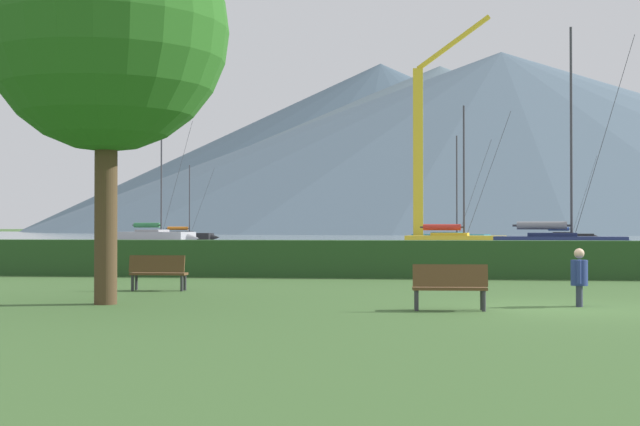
# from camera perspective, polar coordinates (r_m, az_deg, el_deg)

# --- Properties ---
(ground_plane) EXTENTS (1000.00, 1000.00, 0.00)m
(ground_plane) POSITION_cam_1_polar(r_m,az_deg,el_deg) (19.74, 14.75, -5.82)
(ground_plane) COLOR #3D602D
(harbor_water) EXTENTS (320.00, 246.00, 0.00)m
(harbor_water) POSITION_cam_1_polar(r_m,az_deg,el_deg) (156.53, 8.10, -1.46)
(harbor_water) COLOR #8C9EA3
(harbor_water) RESTS_ON ground_plane
(hedge_line) EXTENTS (80.00, 1.20, 1.25)m
(hedge_line) POSITION_cam_1_polar(r_m,az_deg,el_deg) (30.63, 12.02, -2.88)
(hedge_line) COLOR #284C23
(hedge_line) RESTS_ON ground_plane
(sailboat_slip_0) EXTENTS (8.56, 3.58, 12.99)m
(sailboat_slip_0) POSITION_cam_1_polar(r_m,az_deg,el_deg) (52.98, 14.99, -1.89)
(sailboat_slip_0) COLOR navy
(sailboat_slip_0) RESTS_ON harbor_water
(sailboat_slip_1) EXTENTS (6.88, 2.86, 9.86)m
(sailboat_slip_1) POSITION_cam_1_polar(r_m,az_deg,el_deg) (102.85, 15.28, -1.45)
(sailboat_slip_1) COLOR black
(sailboat_slip_1) RESTS_ON harbor_water
(sailboat_slip_2) EXTENTS (8.82, 4.80, 12.27)m
(sailboat_slip_2) POSITION_cam_1_polar(r_m,az_deg,el_deg) (88.57, -10.23, -1.46)
(sailboat_slip_2) COLOR #9E9EA3
(sailboat_slip_2) RESTS_ON harbor_water
(sailboat_slip_3) EXTENTS (7.59, 4.07, 9.58)m
(sailboat_slip_3) POSITION_cam_1_polar(r_m,az_deg,el_deg) (79.41, 8.29, -1.62)
(sailboat_slip_3) COLOR #19707A
(sailboat_slip_3) RESTS_ON harbor_water
(sailboat_slip_5) EXTENTS (8.01, 3.19, 10.11)m
(sailboat_slip_5) POSITION_cam_1_polar(r_m,az_deg,el_deg) (63.62, 8.62, -1.79)
(sailboat_slip_5) COLOR gold
(sailboat_slip_5) RESTS_ON harbor_water
(sailboat_slip_9) EXTENTS (7.12, 2.36, 8.60)m
(sailboat_slip_9) POSITION_cam_1_polar(r_m,az_deg,el_deg) (102.60, -8.44, -1.46)
(sailboat_slip_9) COLOR black
(sailboat_slip_9) RESTS_ON harbor_water
(park_bench_near_path) EXTENTS (1.51, 0.50, 0.95)m
(park_bench_near_path) POSITION_cam_1_polar(r_m,az_deg,el_deg) (24.60, -10.15, -3.61)
(park_bench_near_path) COLOR brown
(park_bench_near_path) RESTS_ON ground_plane
(park_bench_under_tree) EXTENTS (1.54, 0.55, 0.95)m
(park_bench_under_tree) POSITION_cam_1_polar(r_m,az_deg,el_deg) (18.70, 8.16, -4.50)
(park_bench_under_tree) COLOR brown
(park_bench_under_tree) RESTS_ON ground_plane
(person_seated_viewer) EXTENTS (0.36, 0.56, 1.25)m
(person_seated_viewer) POSITION_cam_1_polar(r_m,az_deg,el_deg) (20.27, 15.99, -3.74)
(person_seated_viewer) COLOR #2D3347
(person_seated_viewer) RESTS_ON ground_plane
(park_tree) EXTENTS (5.44, 5.44, 9.49)m
(park_tree) POSITION_cam_1_polar(r_m,az_deg,el_deg) (21.07, -12.82, 12.07)
(park_tree) COLOR #4C3823
(park_tree) RESTS_ON ground_plane
(dock_crane) EXTENTS (6.83, 2.00, 18.79)m
(dock_crane) POSITION_cam_1_polar(r_m,az_deg,el_deg) (74.09, 6.35, 2.86)
(dock_crane) COLOR #333338
(dock_crane) RESTS_ON ground_plane
(distant_hill_west_ridge) EXTENTS (320.88, 320.88, 78.18)m
(distant_hill_west_ridge) POSITION_cam_1_polar(r_m,az_deg,el_deg) (427.02, 3.84, 4.19)
(distant_hill_west_ridge) COLOR #425666
(distant_hill_west_ridge) RESTS_ON ground_plane
(distant_hill_central_peak) EXTENTS (330.19, 330.19, 70.90)m
(distant_hill_central_peak) POSITION_cam_1_polar(r_m,az_deg,el_deg) (394.51, 7.57, 4.07)
(distant_hill_central_peak) COLOR slate
(distant_hill_central_peak) RESTS_ON ground_plane
(distant_hill_east_ridge) EXTENTS (330.98, 330.98, 64.70)m
(distant_hill_east_ridge) POSITION_cam_1_polar(r_m,az_deg,el_deg) (334.03, 11.34, 4.44)
(distant_hill_east_ridge) COLOR #4C6070
(distant_hill_east_ridge) RESTS_ON ground_plane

